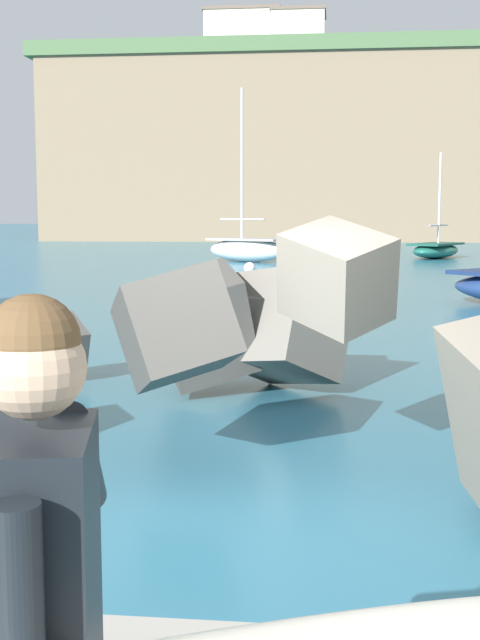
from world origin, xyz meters
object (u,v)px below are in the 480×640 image
mooring_buoy_inner (250,268)px  station_building_central (243,44)px  boat_mid_centre (436,250)px  boat_mid_left (247,248)px  station_building_east (298,42)px

mooring_buoy_inner → station_building_central: bearing=96.2°
boat_mid_centre → mooring_buoy_inner: (-8.27, -12.15, -0.22)m
boat_mid_left → mooring_buoy_inner: bearing=-83.7°
boat_mid_centre → mooring_buoy_inner: bearing=-124.3°
boat_mid_centre → station_building_central: (-14.47, 44.55, 19.08)m
mooring_buoy_inner → station_building_central: size_ratio=0.06×
boat_mid_left → station_building_east: (0.41, 46.53, 18.54)m
mooring_buoy_inner → station_building_east: size_ratio=0.07×
boat_mid_centre → station_building_central: bearing=108.0°
station_building_east → boat_mid_centre: bearing=-78.3°
boat_mid_left → station_building_east: 50.09m
boat_mid_left → station_building_central: (-5.32, 48.77, 18.89)m
station_building_central → station_building_east: size_ratio=1.34×
mooring_buoy_inner → station_building_east: (-0.47, 54.46, 18.95)m
boat_mid_centre → station_building_east: bearing=101.7°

